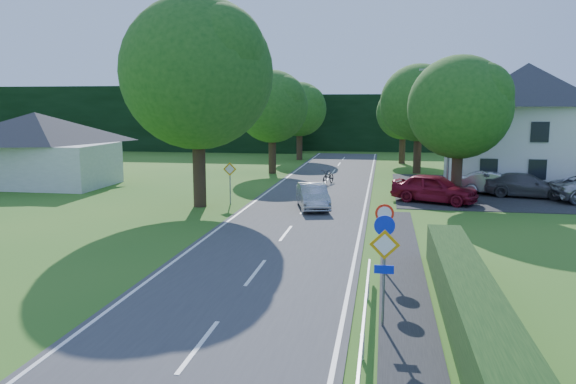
% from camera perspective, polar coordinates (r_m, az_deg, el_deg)
% --- Properties ---
extents(road, '(7.00, 80.00, 0.04)m').
position_cam_1_polar(road, '(27.03, 0.51, -3.30)').
color(road, '#3B3B3E').
rests_on(road, ground).
extents(parking_pad, '(14.00, 16.00, 0.04)m').
position_cam_1_polar(parking_pad, '(40.26, 20.74, 0.14)').
color(parking_pad, black).
rests_on(parking_pad, ground).
extents(line_edge_left, '(0.12, 80.00, 0.01)m').
position_cam_1_polar(line_edge_left, '(27.72, -6.14, -3.00)').
color(line_edge_left, white).
rests_on(line_edge_left, road).
extents(line_edge_right, '(0.12, 80.00, 0.01)m').
position_cam_1_polar(line_edge_right, '(26.71, 7.42, -3.47)').
color(line_edge_right, white).
rests_on(line_edge_right, road).
extents(line_centre, '(0.12, 80.00, 0.01)m').
position_cam_1_polar(line_centre, '(27.03, 0.51, -3.25)').
color(line_centre, white).
rests_on(line_centre, road).
extents(tree_main, '(9.40, 9.40, 11.64)m').
position_cam_1_polar(tree_main, '(31.77, -9.16, 8.93)').
color(tree_main, '#1C4E17').
rests_on(tree_main, ground).
extents(tree_left_far, '(7.00, 7.00, 8.58)m').
position_cam_1_polar(tree_left_far, '(47.02, -1.62, 7.11)').
color(tree_left_far, '#1C4E17').
rests_on(tree_left_far, ground).
extents(tree_right_far, '(7.40, 7.40, 9.09)m').
position_cam_1_polar(tree_right_far, '(48.18, 13.12, 7.23)').
color(tree_right_far, '#1C4E17').
rests_on(tree_right_far, ground).
extents(tree_left_back, '(6.60, 6.60, 8.07)m').
position_cam_1_polar(tree_left_back, '(58.76, 1.17, 7.21)').
color(tree_left_back, '#1C4E17').
rests_on(tree_left_back, ground).
extents(tree_right_back, '(6.20, 6.20, 7.56)m').
position_cam_1_polar(tree_right_back, '(56.15, 11.59, 6.69)').
color(tree_right_back, '#1C4E17').
rests_on(tree_right_back, ground).
extents(tree_right_mid, '(7.00, 7.00, 8.58)m').
position_cam_1_polar(tree_right_mid, '(34.39, 16.95, 6.10)').
color(tree_right_mid, '#1C4E17').
rests_on(tree_right_mid, ground).
extents(treeline_left, '(44.00, 6.00, 8.00)m').
position_cam_1_polar(treeline_left, '(75.34, -15.75, 7.21)').
color(treeline_left, black).
rests_on(treeline_left, ground).
extents(treeline_right, '(30.00, 5.00, 7.00)m').
position_cam_1_polar(treeline_right, '(72.22, 12.79, 6.87)').
color(treeline_right, black).
rests_on(treeline_right, ground).
extents(bungalow_left, '(11.00, 6.50, 5.20)m').
position_cam_1_polar(bungalow_left, '(43.56, -24.17, 4.13)').
color(bungalow_left, beige).
rests_on(bungalow_left, ground).
extents(house_white, '(10.60, 8.40, 8.60)m').
position_cam_1_polar(house_white, '(43.23, 22.93, 6.42)').
color(house_white, silver).
rests_on(house_white, ground).
extents(streetlight, '(2.03, 0.18, 8.00)m').
position_cam_1_polar(streetlight, '(36.31, 15.88, 6.54)').
color(streetlight, slate).
rests_on(streetlight, ground).
extents(sign_priority_right, '(0.78, 0.09, 2.59)m').
position_cam_1_polar(sign_priority_right, '(14.60, 9.75, -6.82)').
color(sign_priority_right, slate).
rests_on(sign_priority_right, ground).
extents(sign_roundabout, '(0.64, 0.08, 2.37)m').
position_cam_1_polar(sign_roundabout, '(17.54, 9.75, -4.58)').
color(sign_roundabout, slate).
rests_on(sign_roundabout, ground).
extents(sign_speed_limit, '(0.64, 0.11, 2.37)m').
position_cam_1_polar(sign_speed_limit, '(19.46, 9.76, -2.96)').
color(sign_speed_limit, slate).
rests_on(sign_speed_limit, ground).
extents(sign_priority_left, '(0.78, 0.09, 2.44)m').
position_cam_1_polar(sign_priority_left, '(32.51, -5.93, 1.75)').
color(sign_priority_left, slate).
rests_on(sign_priority_left, ground).
extents(moving_car, '(2.46, 4.43, 1.38)m').
position_cam_1_polar(moving_car, '(30.93, 2.53, -0.43)').
color(moving_car, '#A2A3A6').
rests_on(moving_car, road).
extents(motorcycle, '(1.20, 2.12, 1.05)m').
position_cam_1_polar(motorcycle, '(40.65, 4.13, 1.55)').
color(motorcycle, black).
rests_on(motorcycle, road).
extents(parked_car_red, '(5.34, 3.84, 1.69)m').
position_cam_1_polar(parked_car_red, '(33.93, 14.66, 0.38)').
color(parked_car_red, maroon).
rests_on(parked_car_red, parking_pad).
extents(parked_car_silver_a, '(4.59, 2.13, 1.46)m').
position_cam_1_polar(parked_car_silver_a, '(38.14, 20.14, 0.86)').
color(parked_car_silver_a, '#A1A0A5').
rests_on(parked_car_silver_a, parking_pad).
extents(parked_car_grey, '(5.35, 3.09, 1.46)m').
position_cam_1_polar(parked_car_grey, '(37.85, 23.06, 0.63)').
color(parked_car_grey, '#4C4B50').
rests_on(parked_car_grey, parking_pad).
extents(parasol, '(2.62, 2.66, 2.20)m').
position_cam_1_polar(parasol, '(40.91, 22.14, 1.78)').
color(parasol, '#B62C0E').
rests_on(parasol, parking_pad).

